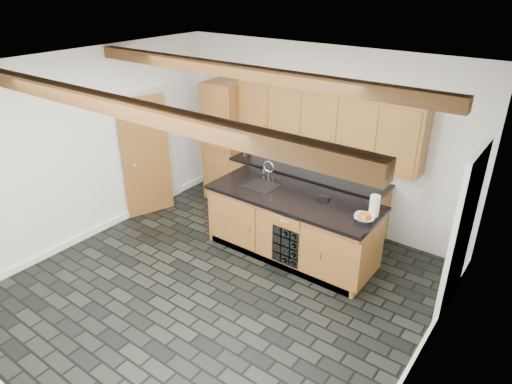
# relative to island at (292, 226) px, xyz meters

# --- Properties ---
(ground) EXTENTS (5.00, 5.00, 0.00)m
(ground) POSITION_rel_island_xyz_m (-0.31, -1.28, -0.46)
(ground) COLOR black
(ground) RESTS_ON ground
(room_shell) EXTENTS (5.01, 5.00, 5.00)m
(room_shell) POSITION_rel_island_xyz_m (-0.39, -0.75, 1.06)
(room_shell) COLOR white
(room_shell) RESTS_ON ground
(back_cabinetry) EXTENTS (3.65, 0.62, 2.20)m
(back_cabinetry) POSITION_rel_island_xyz_m (-0.68, 0.95, 0.51)
(back_cabinetry) COLOR #945D2F
(back_cabinetry) RESTS_ON ground
(island) EXTENTS (2.48, 0.96, 0.93)m
(island) POSITION_rel_island_xyz_m (0.00, 0.00, 0.00)
(island) COLOR #945D2F
(island) RESTS_ON ground
(faucet) EXTENTS (0.45, 0.40, 0.34)m
(faucet) POSITION_rel_island_xyz_m (-0.56, 0.05, 0.50)
(faucet) COLOR black
(faucet) RESTS_ON island
(kitchen_scale) EXTENTS (0.18, 0.12, 0.05)m
(kitchen_scale) POSITION_rel_island_xyz_m (0.37, 0.18, 0.49)
(kitchen_scale) COLOR black
(kitchen_scale) RESTS_ON island
(fruit_bowl) EXTENTS (0.32, 0.32, 0.06)m
(fruit_bowl) POSITION_rel_island_xyz_m (1.07, -0.04, 0.50)
(fruit_bowl) COLOR silver
(fruit_bowl) RESTS_ON island
(fruit_cluster) EXTENTS (0.16, 0.17, 0.07)m
(fruit_cluster) POSITION_rel_island_xyz_m (1.07, -0.04, 0.53)
(fruit_cluster) COLOR #AE2C17
(fruit_cluster) RESTS_ON fruit_bowl
(paper_towel) EXTENTS (0.13, 0.13, 0.28)m
(paper_towel) POSITION_rel_island_xyz_m (1.11, 0.15, 0.60)
(paper_towel) COLOR white
(paper_towel) RESTS_ON island
(mug) EXTENTS (0.10, 0.10, 0.08)m
(mug) POSITION_rel_island_xyz_m (-1.61, 0.98, 0.50)
(mug) COLOR white
(mug) RESTS_ON back_cabinetry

